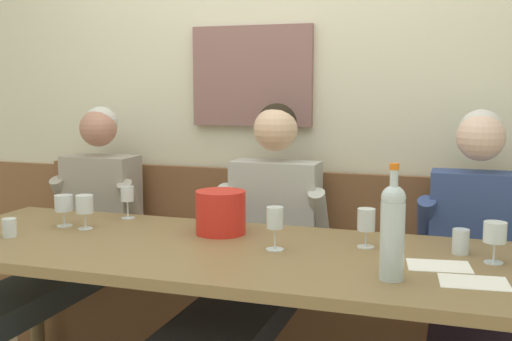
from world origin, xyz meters
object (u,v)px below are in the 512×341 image
Objects in this scene: wine_glass_mid_left at (495,233)px; wine_glass_right_end at (85,205)px; person_left_seat at (60,246)px; wine_glass_left_end at (127,196)px; water_tumbler_left at (9,228)px; wine_glass_center_rear at (366,222)px; dining_table at (216,266)px; wine_bottle_amber_mid at (392,229)px; person_center_right_seat at (251,262)px; ice_bucket at (221,212)px; wall_bench at (270,306)px; wine_glass_by_bottle at (64,205)px; person_right_seat at (477,285)px; water_tumbler_center at (461,242)px; wine_glass_near_bucket at (275,221)px.

wine_glass_mid_left is 1.64m from wine_glass_right_end.
wine_glass_left_end is (0.35, 0.03, 0.26)m from person_left_seat.
wine_glass_center_rear is at bearing 11.92° from water_tumbler_left.
wine_glass_left_end reaches higher than dining_table.
wine_glass_left_end is at bearing 156.27° from wine_bottle_amber_mid.
person_center_right_seat reaches higher than wine_glass_left_end.
ice_bucket is 0.56× the size of wine_bottle_amber_mid.
ice_bucket reaches higher than wine_glass_center_rear.
wall_bench is at bearing 94.73° from person_center_right_seat.
wine_bottle_amber_mid is at bearing -12.60° from wine_glass_by_bottle.
person_left_seat is 6.27× the size of ice_bucket.
person_right_seat is at bearing -0.28° from person_center_right_seat.
wall_bench is 7.29× the size of wine_bottle_amber_mid.
wine_glass_center_rear is at bearing -177.71° from water_tumbler_center.
wall_bench is 2.08× the size of person_left_seat.
ice_bucket reaches higher than wine_glass_right_end.
person_center_right_seat is at bearing 164.52° from wine_glass_center_rear.
person_center_right_seat is 14.24× the size of water_tumbler_center.
wine_glass_mid_left is (0.04, -0.21, 0.26)m from person_right_seat.
person_center_right_seat is 0.43m from wine_glass_near_bucket.
wine_bottle_amber_mid is at bearing -17.91° from person_left_seat.
person_left_seat is at bearing 173.45° from wine_glass_mid_left.
wine_bottle_amber_mid reaches higher than wine_glass_near_bucket.
person_right_seat reaches higher than wine_glass_by_bottle.
water_tumbler_center is (-0.11, 0.09, -0.06)m from wine_glass_mid_left.
person_right_seat reaches higher than wine_glass_mid_left.
ice_bucket is at bearing -174.33° from person_right_seat.
wine_glass_mid_left is at bearing 6.77° from water_tumbler_left.
person_left_seat is 0.49m from water_tumbler_left.
dining_table is at bearing -168.23° from water_tumbler_center.
ice_bucket is at bearing 10.42° from wine_glass_right_end.
person_center_right_seat reaches higher than wall_bench.
wine_glass_right_end is 0.87m from wine_glass_near_bucket.
dining_table is 26.14× the size of water_tumbler_center.
water_tumbler_center is (0.66, 0.16, -0.07)m from wine_glass_near_bucket.
wine_glass_mid_left is 0.98× the size of wine_glass_right_end.
person_left_seat is 0.36m from wine_glass_by_bottle.
wine_glass_near_bucket is at bearing -14.09° from person_left_seat.
wine_glass_right_end is at bearing -176.84° from water_tumbler_center.
person_center_right_seat is (0.97, -0.00, 0.01)m from person_left_seat.
person_left_seat is 8.72× the size of wine_glass_center_rear.
wine_glass_near_bucket is at bearing -32.15° from ice_bucket.
wine_glass_right_end is at bearing 167.03° from wine_bottle_amber_mid.
wine_glass_left_end reaches higher than water_tumbler_center.
person_center_right_seat is at bearing 47.97° from ice_bucket.
wine_glass_left_end is (-1.53, 0.04, 0.26)m from person_right_seat.
wine_glass_center_rear is (1.12, -0.18, -0.01)m from wine_glass_left_end.
wine_bottle_amber_mid reaches higher than ice_bucket.
wine_glass_mid_left is at bearing 5.47° from dining_table.
wine_glass_mid_left is 0.15m from water_tumbler_center.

